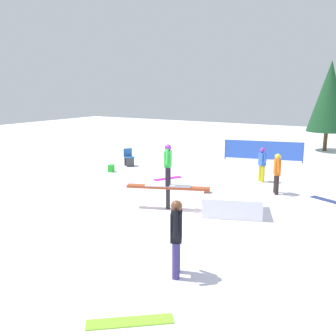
# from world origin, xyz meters

# --- Properties ---
(ground_plane) EXTENTS (60.00, 60.00, 0.00)m
(ground_plane) POSITION_xyz_m (0.00, 0.00, 0.00)
(ground_plane) COLOR white
(rail_feature) EXTENTS (2.63, 1.24, 0.77)m
(rail_feature) POSITION_xyz_m (0.00, 0.00, 0.66)
(rail_feature) COLOR black
(rail_feature) RESTS_ON ground
(snow_kicker_ramp) EXTENTS (2.22, 2.05, 0.61)m
(snow_kicker_ramp) POSITION_xyz_m (-1.92, -0.75, 0.31)
(snow_kicker_ramp) COLOR white
(snow_kicker_ramp) RESTS_ON ground
(main_rider_on_rail) EXTENTS (1.47, 0.83, 1.37)m
(main_rider_on_rail) POSITION_xyz_m (0.00, 0.00, 1.44)
(main_rider_on_rail) COLOR silver
(main_rider_on_rail) RESTS_ON rail_feature
(bystander_black) EXTENTS (0.40, 0.66, 1.65)m
(bystander_black) POSITION_xyz_m (-2.44, 3.72, 0.92)
(bystander_black) COLOR navy
(bystander_black) RESTS_ON ground
(bystander_blue) EXTENTS (0.49, 0.48, 1.46)m
(bystander_blue) POSITION_xyz_m (-1.50, -5.16, 0.82)
(bystander_blue) COLOR gold
(bystander_blue) RESTS_ON ground
(bystander_orange) EXTENTS (0.36, 0.65, 1.51)m
(bystander_orange) POSITION_xyz_m (-2.53, -3.63, 0.85)
(bystander_orange) COLOR black
(bystander_orange) RESTS_ON ground
(loose_snowboard_lime) EXTENTS (1.32, 1.14, 0.02)m
(loose_snowboard_lime) POSITION_xyz_m (-2.58, 5.54, 0.01)
(loose_snowboard_lime) COLOR #8BD332
(loose_snowboard_lime) RESTS_ON ground
(loose_snowboard_magenta) EXTENTS (0.89, 1.30, 0.02)m
(loose_snowboard_magenta) POSITION_xyz_m (2.15, -3.55, 0.01)
(loose_snowboard_magenta) COLOR #C31AA1
(loose_snowboard_magenta) RESTS_ON ground
(loose_snowboard_navy) EXTENTS (1.36, 0.82, 0.02)m
(loose_snowboard_navy) POSITION_xyz_m (-4.41, -3.63, 0.01)
(loose_snowboard_navy) COLOR navy
(loose_snowboard_navy) RESTS_ON ground
(folding_chair) EXTENTS (0.61, 0.61, 0.88)m
(folding_chair) POSITION_xyz_m (5.26, -4.89, 0.41)
(folding_chair) COLOR #3F3F44
(folding_chair) RESTS_ON ground
(backpack_on_snow) EXTENTS (0.29, 0.35, 0.34)m
(backpack_on_snow) POSITION_xyz_m (5.15, -3.35, 0.17)
(backpack_on_snow) COLOR green
(backpack_on_snow) RESTS_ON ground
(safety_fence) EXTENTS (4.01, 1.06, 1.10)m
(safety_fence) POSITION_xyz_m (-0.19, -9.62, 0.60)
(safety_fence) COLOR blue
(safety_fence) RESTS_ON ground
(pine_tree_near) EXTENTS (2.43, 2.43, 5.53)m
(pine_tree_near) POSITION_xyz_m (-2.49, -15.04, 3.37)
(pine_tree_near) COLOR #4C331E
(pine_tree_near) RESTS_ON ground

